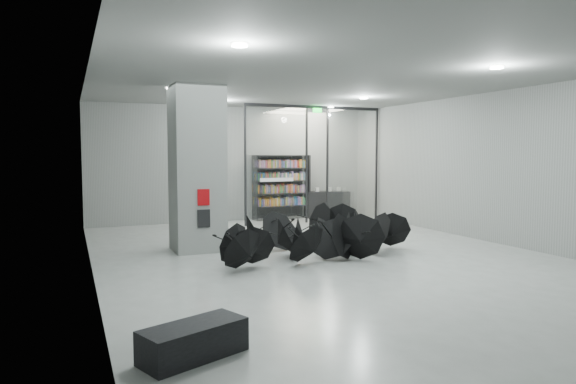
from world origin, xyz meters
name	(u,v)px	position (x,y,z in m)	size (l,w,h in m)	color
room	(326,133)	(0.00, 0.00, 2.84)	(14.00, 14.02, 4.01)	gray
column	(197,169)	(-2.50, 2.00, 2.00)	(1.20, 1.20, 4.00)	slate
fire_cabinet	(204,197)	(-2.50, 1.38, 1.35)	(0.28, 0.04, 0.38)	#A50A07
info_panel	(204,218)	(-2.50, 1.38, 0.85)	(0.30, 0.03, 0.42)	black
exit_sign	(317,110)	(2.40, 5.30, 3.82)	(0.30, 0.06, 0.15)	#0CE533
glass_partition	(314,159)	(2.39, 5.50, 2.18)	(5.06, 0.08, 4.00)	silver
bench	(193,341)	(-4.10, -4.60, 0.20)	(1.24, 0.53, 0.40)	black
bookshelf	(282,187)	(1.69, 6.75, 1.16)	(2.10, 0.42, 2.31)	black
shop_counter	(327,204)	(3.49, 6.64, 0.48)	(1.60, 0.64, 0.96)	black
umbrella_cluster	(319,242)	(-0.02, 0.29, 0.31)	(5.38, 4.01, 1.29)	black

